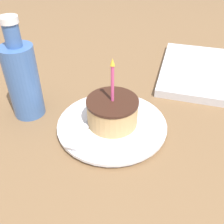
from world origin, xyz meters
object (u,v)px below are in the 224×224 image
at_px(plate, 112,125).
at_px(fork, 87,126).
at_px(cake_slice, 112,111).
at_px(marble_board, 193,70).
at_px(bottle, 23,79).

relative_size(plate, fork, 1.39).
distance_m(plate, cake_slice, 0.03).
bearing_deg(marble_board, fork, -32.24).
bearing_deg(fork, cake_slice, 123.41).
xyz_separation_m(plate, bottle, (-0.00, -0.19, 0.08)).
bearing_deg(bottle, fork, 78.21).
relative_size(cake_slice, marble_board, 0.49).
bearing_deg(cake_slice, marble_board, 151.72).
xyz_separation_m(fork, bottle, (-0.03, -0.15, 0.07)).
bearing_deg(cake_slice, plate, -16.17).
relative_size(plate, marble_board, 0.76).
relative_size(fork, bottle, 0.76).
height_order(fork, bottle, bottle).
distance_m(cake_slice, fork, 0.06).
xyz_separation_m(cake_slice, fork, (0.03, -0.05, -0.03)).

